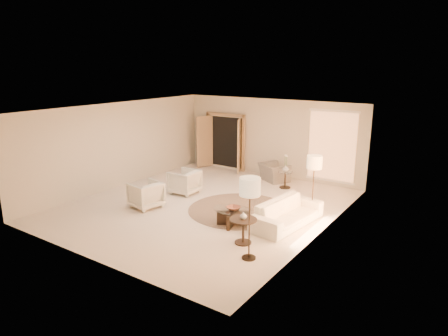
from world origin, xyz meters
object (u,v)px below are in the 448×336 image
Objects in this scene: end_vase at (243,216)px; armchair_right at (146,193)px; floor_lamp_far at (250,190)px; bowl at (233,208)px; coffee_table at (233,215)px; sofa at (288,213)px; end_table at (243,227)px; side_table at (285,178)px; accent_chair at (274,169)px; floor_lamp_near at (314,165)px; armchair_left at (184,181)px; side_vase at (286,168)px.

armchair_right is at bearing 172.40° from end_vase.
floor_lamp_far is 2.13m from bowl.
end_vase is (0.77, -0.77, 0.41)m from coffee_table.
floor_lamp_far reaches higher than sofa.
end_table reaches higher than side_table.
bowl is (-1.26, 1.35, -1.06)m from floor_lamp_far.
end_vase is (1.75, -4.93, 0.26)m from accent_chair.
floor_lamp_near is (1.42, 1.72, 1.17)m from coffee_table.
armchair_right reaches higher than side_table.
accent_chair reaches higher than coffee_table.
bowl is (-0.77, 0.77, 0.05)m from end_table.
armchair_left is 2.99m from coffee_table.
armchair_left is at bearing 148.92° from end_vase.
floor_lamp_far is (-0.16, -3.07, 0.09)m from floor_lamp_near.
coffee_table is at bearing 132.83° from accent_chair.
accent_chair is 4.27m from coffee_table.
sofa reaches higher than end_table.
armchair_right is 2.80m from coffee_table.
side_vase reaches higher than side_table.
armchair_right is 1.32× the size of end_table.
sofa is 3.54× the size of end_table.
accent_chair is at bearing 134.53° from floor_lamp_near.
armchair_left is at bearing 89.35° from sofa.
end_table is 1.83× the size of bowl.
end_vase reaches higher than sofa.
end_vase is (-0.49, 0.57, -0.84)m from floor_lamp_far.
side_vase reaches higher than bowl.
coffee_table is 2.52m from floor_lamp_near.
sofa is 3.98× the size of side_table.
floor_lamp_near reaches higher than accent_chair.
floor_lamp_far reaches higher than accent_chair.
floor_lamp_near reaches higher than coffee_table.
armchair_right is at bearing 165.47° from floor_lamp_far.
end_table is at bearing -76.46° from side_vase.
armchair_left is (-3.82, 0.53, 0.09)m from sofa.
side_vase is at bearing 33.86° from sofa.
armchair_left is 4.88m from floor_lamp_far.
end_table is at bearing -76.46° from side_table.
armchair_left is 0.47× the size of floor_lamp_far.
armchair_right is at bearing -122.41° from side_table.
accent_chair is at bearing 109.52° from end_vase.
floor_lamp_near is 7.44× the size of side_vase.
side_table is 3.26× the size of end_vase.
floor_lamp_far is at bearing -49.35° from end_table.
side_table is at bearing 158.92° from armchair_right.
coffee_table is (2.69, -1.31, -0.16)m from armchair_left.
coffee_table is 6.41× the size of side_vase.
side_vase is at bearing 103.54° from end_vase.
side_vase is (-1.43, 2.84, 0.34)m from sofa.
coffee_table is at bearing 134.77° from end_table.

